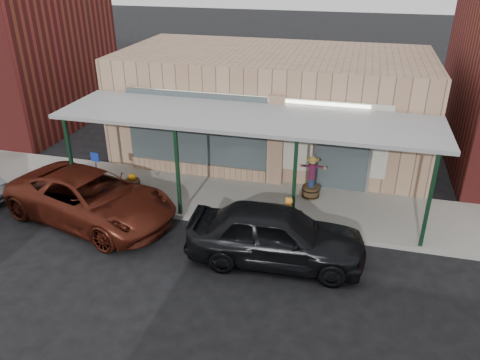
% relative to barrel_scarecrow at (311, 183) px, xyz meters
% --- Properties ---
extents(ground, '(120.00, 120.00, 0.00)m').
position_rel_barrel_scarecrow_xyz_m(ground, '(-2.10, -4.33, -0.66)').
color(ground, black).
rests_on(ground, ground).
extents(sidewalk, '(40.00, 3.20, 0.15)m').
position_rel_barrel_scarecrow_xyz_m(sidewalk, '(-2.10, -0.73, -0.59)').
color(sidewalk, gray).
rests_on(sidewalk, ground).
extents(storefront, '(12.00, 6.25, 4.20)m').
position_rel_barrel_scarecrow_xyz_m(storefront, '(-2.10, 3.83, 1.43)').
color(storefront, tan).
rests_on(storefront, ground).
extents(awning, '(12.00, 3.00, 3.04)m').
position_rel_barrel_scarecrow_xyz_m(awning, '(-2.10, -0.77, 2.35)').
color(awning, gray).
rests_on(awning, ground).
extents(block_buildings_near, '(61.00, 8.00, 8.00)m').
position_rel_barrel_scarecrow_xyz_m(block_buildings_near, '(-0.09, 4.87, 3.10)').
color(block_buildings_near, maroon).
rests_on(block_buildings_near, ground).
extents(barrel_scarecrow, '(0.92, 0.65, 1.51)m').
position_rel_barrel_scarecrow_xyz_m(barrel_scarecrow, '(0.00, 0.00, 0.00)').
color(barrel_scarecrow, '#513A20').
rests_on(barrel_scarecrow, sidewalk).
extents(barrel_pumpkin, '(0.63, 0.63, 0.62)m').
position_rel_barrel_scarecrow_xyz_m(barrel_pumpkin, '(-6.14, -0.99, -0.29)').
color(barrel_pumpkin, '#513A20').
rests_on(barrel_pumpkin, sidewalk).
extents(handicap_sign, '(0.32, 0.05, 1.52)m').
position_rel_barrel_scarecrow_xyz_m(handicap_sign, '(-7.10, -1.58, 0.47)').
color(handicap_sign, gray).
rests_on(handicap_sign, sidewalk).
extents(parked_sedan, '(4.91, 2.17, 1.64)m').
position_rel_barrel_scarecrow_xyz_m(parked_sedan, '(-0.53, -3.68, 0.16)').
color(parked_sedan, black).
rests_on(parked_sedan, ground).
extents(car_maroon, '(6.07, 3.92, 1.56)m').
position_rel_barrel_scarecrow_xyz_m(car_maroon, '(-6.53, -2.99, 0.12)').
color(car_maroon, '#501A10').
rests_on(car_maroon, ground).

